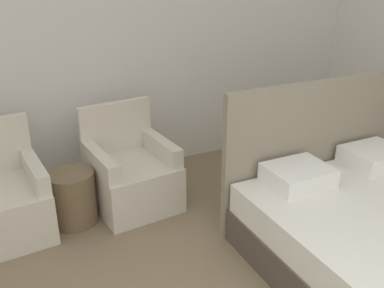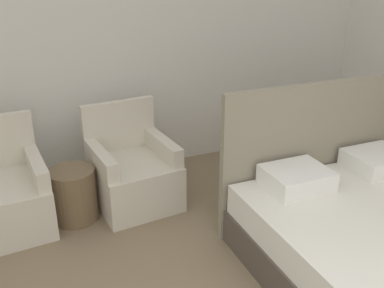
{
  "view_description": "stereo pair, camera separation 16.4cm",
  "coord_description": "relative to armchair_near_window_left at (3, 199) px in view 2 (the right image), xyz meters",
  "views": [
    {
      "loc": [
        -0.87,
        -0.16,
        2.01
      ],
      "look_at": [
        0.5,
        2.7,
        0.66
      ],
      "focal_mm": 40.0,
      "sensor_mm": 36.0,
      "label": 1
    },
    {
      "loc": [
        -0.72,
        -0.23,
        2.01
      ],
      "look_at": [
        0.5,
        2.7,
        0.66
      ],
      "focal_mm": 40.0,
      "sensor_mm": 36.0,
      "label": 2
    }
  ],
  "objects": [
    {
      "name": "wall_back",
      "position": [
        0.97,
        0.74,
        1.18
      ],
      "size": [
        10.0,
        0.06,
        2.9
      ],
      "color": "silver",
      "rests_on": "ground_plane"
    },
    {
      "name": "side_table",
      "position": [
        0.54,
        -0.07,
        -0.04
      ],
      "size": [
        0.38,
        0.38,
        0.45
      ],
      "color": "brown",
      "rests_on": "ground_plane"
    },
    {
      "name": "armchair_near_window_right",
      "position": [
        1.07,
        -0.0,
        0.0
      ],
      "size": [
        0.74,
        0.77,
        0.88
      ],
      "rotation": [
        0.0,
        0.0,
        0.11
      ],
      "color": "beige",
      "rests_on": "ground_plane"
    },
    {
      "name": "armchair_near_window_left",
      "position": [
        0.0,
        0.0,
        0.0
      ],
      "size": [
        0.73,
        0.76,
        0.88
      ],
      "rotation": [
        0.0,
        0.0,
        0.09
      ],
      "color": "beige",
      "rests_on": "ground_plane"
    }
  ]
}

